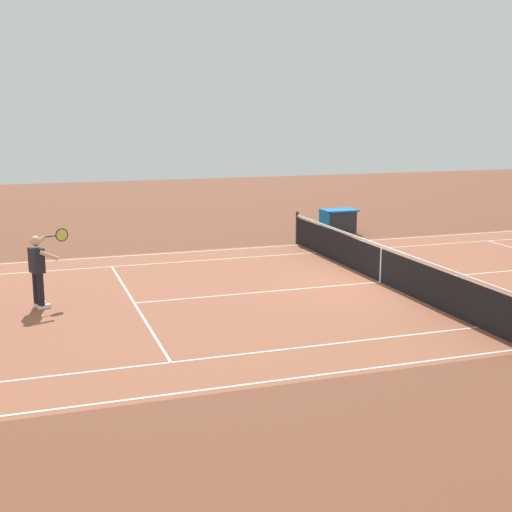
# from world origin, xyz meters

# --- Properties ---
(ground_plane) EXTENTS (60.00, 60.00, 0.00)m
(ground_plane) POSITION_xyz_m (0.00, 0.00, 0.00)
(ground_plane) COLOR brown
(court_slab) EXTENTS (24.20, 11.40, 0.00)m
(court_slab) POSITION_xyz_m (0.00, 0.00, 0.00)
(court_slab) COLOR #935138
(court_slab) RESTS_ON ground_plane
(court_line_markings) EXTENTS (23.85, 11.05, 0.01)m
(court_line_markings) POSITION_xyz_m (0.00, 0.00, 0.00)
(court_line_markings) COLOR white
(court_line_markings) RESTS_ON ground_plane
(tennis_net) EXTENTS (0.10, 11.70, 1.08)m
(tennis_net) POSITION_xyz_m (0.00, 0.00, 0.49)
(tennis_net) COLOR #2D2D33
(tennis_net) RESTS_ON ground_plane
(tennis_player_near) EXTENTS (0.93, 0.92, 1.70)m
(tennis_player_near) POSITION_xyz_m (8.46, -0.31, 0.93)
(tennis_player_near) COLOR black
(tennis_player_near) RESTS_ON ground_plane
(equipment_cart_tarped) EXTENTS (1.25, 0.84, 0.85)m
(equipment_cart_tarped) POSITION_xyz_m (-2.27, -7.38, 0.44)
(equipment_cart_tarped) COLOR #2D2D33
(equipment_cart_tarped) RESTS_ON ground_plane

